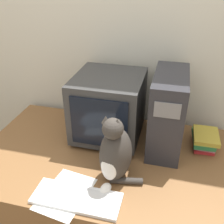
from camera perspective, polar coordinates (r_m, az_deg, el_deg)
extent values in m
cube|color=beige|center=(1.80, 2.44, 14.39)|extent=(7.00, 0.05, 2.50)
cube|color=brown|center=(1.84, -1.81, -18.16)|extent=(1.48, 0.92, 0.73)
cube|color=#333333|center=(1.75, -0.64, -4.47)|extent=(0.29, 0.26, 0.02)
cube|color=#333333|center=(1.64, -0.68, 1.48)|extent=(0.41, 0.43, 0.39)
cube|color=black|center=(1.46, -2.88, -2.49)|extent=(0.33, 0.01, 0.30)
cube|color=#28282D|center=(1.57, 11.98, 0.04)|extent=(0.19, 0.43, 0.47)
cube|color=slate|center=(1.32, 11.93, 0.32)|extent=(0.13, 0.01, 0.08)
cube|color=silver|center=(1.34, -7.70, -18.11)|extent=(0.43, 0.16, 0.02)
cube|color=silver|center=(1.33, -7.73, -17.81)|extent=(0.39, 0.13, 0.00)
ellipsoid|color=#38332D|center=(1.35, 0.83, -9.23)|extent=(0.20, 0.23, 0.30)
ellipsoid|color=white|center=(1.31, -0.63, -11.86)|extent=(0.10, 0.07, 0.16)
sphere|color=#38332D|center=(1.21, 0.18, -3.64)|extent=(0.12, 0.12, 0.10)
cone|color=#38332D|center=(1.21, -1.39, -1.61)|extent=(0.04, 0.04, 0.04)
cone|color=#38332D|center=(1.18, 1.18, -2.28)|extent=(0.04, 0.04, 0.04)
ellipsoid|color=white|center=(1.36, -1.40, -16.32)|extent=(0.07, 0.09, 0.04)
cylinder|color=#38332D|center=(1.40, 3.15, -14.72)|extent=(0.17, 0.07, 0.03)
cube|color=red|center=(1.74, 19.19, -6.74)|extent=(0.13, 0.18, 0.02)
cube|color=pink|center=(1.72, 19.55, -6.29)|extent=(0.12, 0.16, 0.03)
cube|color=#28703D|center=(1.70, 19.25, -5.49)|extent=(0.13, 0.22, 0.03)
cube|color=gold|center=(1.68, 19.80, -4.89)|extent=(0.15, 0.19, 0.03)
cylinder|color=black|center=(1.40, -9.22, -15.91)|extent=(0.15, 0.03, 0.01)
cube|color=white|center=(1.38, -10.04, -17.08)|extent=(0.25, 0.32, 0.00)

